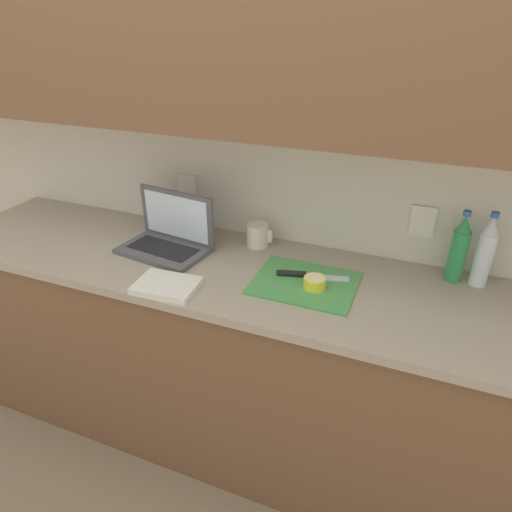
% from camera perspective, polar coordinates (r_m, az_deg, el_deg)
% --- Properties ---
extents(ground_plane, '(12.00, 12.00, 0.00)m').
position_cam_1_polar(ground_plane, '(2.39, -3.94, -20.87)').
color(ground_plane, '#847056').
rests_on(ground_plane, ground).
extents(wall_back, '(5.20, 0.38, 2.60)m').
position_cam_1_polar(wall_back, '(1.79, -2.25, 20.39)').
color(wall_back, silver).
rests_on(wall_back, ground_plane).
extents(counter_unit, '(2.45, 0.61, 0.93)m').
position_cam_1_polar(counter_unit, '(2.06, -4.89, -11.99)').
color(counter_unit, brown).
rests_on(counter_unit, ground_plane).
extents(laptop, '(0.38, 0.26, 0.23)m').
position_cam_1_polar(laptop, '(1.92, -10.86, 2.41)').
color(laptop, '#515156').
rests_on(laptop, counter_unit).
extents(cutting_board, '(0.37, 0.30, 0.01)m').
position_cam_1_polar(cutting_board, '(1.67, 6.11, -3.36)').
color(cutting_board, '#4C9E51').
rests_on(cutting_board, counter_unit).
extents(knife, '(0.26, 0.10, 0.02)m').
position_cam_1_polar(knife, '(1.70, 5.53, -2.31)').
color(knife, silver).
rests_on(knife, cutting_board).
extents(lemon_half_cut, '(0.08, 0.08, 0.04)m').
position_cam_1_polar(lemon_half_cut, '(1.63, 7.34, -3.30)').
color(lemon_half_cut, yellow).
rests_on(lemon_half_cut, cutting_board).
extents(bottle_green_soda, '(0.06, 0.06, 0.27)m').
position_cam_1_polar(bottle_green_soda, '(1.78, 24.01, 0.78)').
color(bottle_green_soda, '#2D934C').
rests_on(bottle_green_soda, counter_unit).
extents(bottle_oil_tall, '(0.06, 0.06, 0.28)m').
position_cam_1_polar(bottle_oil_tall, '(1.79, 26.71, 0.40)').
color(bottle_oil_tall, silver).
rests_on(bottle_oil_tall, counter_unit).
extents(measuring_cup, '(0.11, 0.09, 0.10)m').
position_cam_1_polar(measuring_cup, '(1.91, 0.19, 2.63)').
color(measuring_cup, silver).
rests_on(measuring_cup, counter_unit).
extents(dish_towel, '(0.23, 0.18, 0.02)m').
position_cam_1_polar(dish_towel, '(1.66, -11.10, -3.66)').
color(dish_towel, silver).
rests_on(dish_towel, counter_unit).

